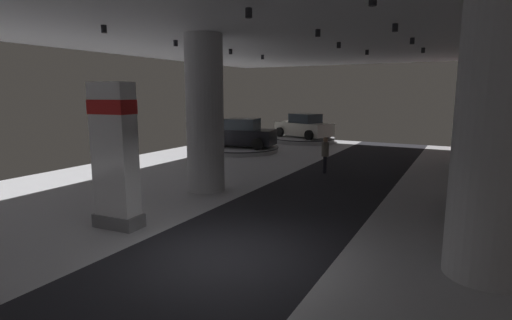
% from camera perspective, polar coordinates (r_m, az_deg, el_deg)
% --- Properties ---
extents(ground, '(24.00, 44.00, 0.06)m').
position_cam_1_polar(ground, '(8.78, -5.03, -14.03)').
color(ground, '#B2B2B7').
extents(column_left, '(1.33, 1.33, 5.50)m').
position_cam_1_polar(column_left, '(14.06, -7.43, 6.56)').
color(column_left, '#ADADB2').
rests_on(column_left, ground).
extents(column_right, '(1.59, 1.59, 5.50)m').
position_cam_1_polar(column_right, '(8.49, 31.90, 3.14)').
color(column_right, silver).
rests_on(column_right, ground).
extents(brand_sign_pylon, '(1.31, 0.73, 3.78)m').
position_cam_1_polar(brand_sign_pylon, '(10.74, -19.78, 0.84)').
color(brand_sign_pylon, slate).
rests_on(brand_sign_pylon, ground).
extents(display_platform_far_right, '(4.84, 4.84, 0.27)m').
position_cam_1_polar(display_platform_far_right, '(20.36, 32.97, -1.34)').
color(display_platform_far_right, '#333338').
rests_on(display_platform_far_right, ground).
extents(display_car_far_right, '(4.55, 3.64, 1.71)m').
position_cam_1_polar(display_car_far_right, '(20.24, 33.12, 1.12)').
color(display_car_far_right, '#2D5638').
rests_on(display_car_far_right, display_platform_far_right).
extents(display_platform_deep_left, '(4.55, 4.55, 0.32)m').
position_cam_1_polar(display_platform_deep_left, '(28.73, 6.88, 3.01)').
color(display_platform_deep_left, '#B7B7BC').
rests_on(display_platform_deep_left, ground).
extents(display_car_deep_left, '(4.57, 3.35, 1.71)m').
position_cam_1_polar(display_car_deep_left, '(28.62, 6.96, 4.81)').
color(display_car_deep_left, silver).
rests_on(display_car_deep_left, display_platform_deep_left).
extents(display_platform_far_left, '(4.70, 4.70, 0.28)m').
position_cam_1_polar(display_platform_far_left, '(23.89, -2.36, 1.65)').
color(display_platform_far_left, '#B7B7BC').
rests_on(display_platform_far_left, ground).
extents(display_car_far_left, '(4.47, 2.86, 1.71)m').
position_cam_1_polar(display_car_far_left, '(23.77, -2.30, 3.76)').
color(display_car_far_left, black).
rests_on(display_car_far_left, display_platform_far_left).
extents(pickup_truck_deep_right, '(4.97, 5.44, 2.30)m').
position_cam_1_polar(pickup_truck_deep_right, '(26.51, 32.98, 3.23)').
color(pickup_truck_deep_right, red).
rests_on(pickup_truck_deep_right, display_platform_deep_right).
extents(visitor_walking_near, '(0.32, 0.32, 1.59)m').
position_cam_1_polar(visitor_walking_near, '(17.54, 10.00, 1.05)').
color(visitor_walking_near, black).
rests_on(visitor_walking_near, ground).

